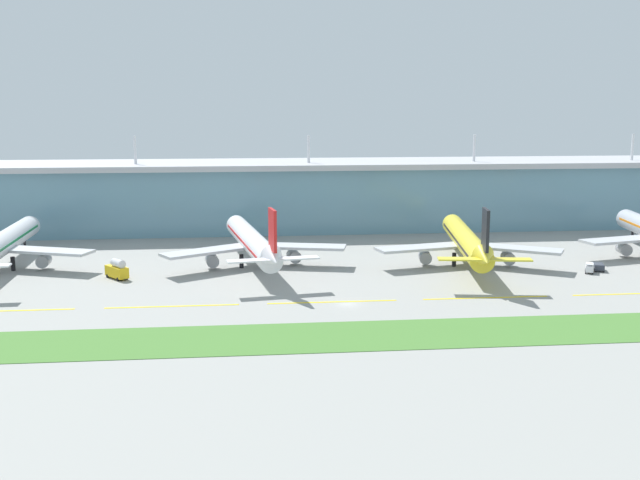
{
  "coord_description": "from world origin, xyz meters",
  "views": [
    {
      "loc": [
        -21.65,
        -151.81,
        41.97
      ],
      "look_at": [
        -1.93,
        38.09,
        7.0
      ],
      "focal_mm": 41.75,
      "sensor_mm": 36.0,
      "label": 1
    }
  ],
  "objects_px": {
    "baggage_cart": "(589,268)",
    "fuel_truck": "(117,270)",
    "airliner_nearest": "(0,245)",
    "airliner_near_middle": "(252,242)",
    "airliner_far_middle": "(466,241)",
    "pushback_tug": "(598,266)"
  },
  "relations": [
    {
      "from": "pushback_tug",
      "to": "airliner_nearest",
      "type": "bearing_deg",
      "value": 173.68
    },
    {
      "from": "airliner_nearest",
      "to": "fuel_truck",
      "type": "xyz_separation_m",
      "value": [
        31.22,
        -13.23,
        -4.19
      ]
    },
    {
      "from": "airliner_nearest",
      "to": "airliner_near_middle",
      "type": "height_order",
      "value": "same"
    },
    {
      "from": "baggage_cart",
      "to": "fuel_truck",
      "type": "xyz_separation_m",
      "value": [
        -117.46,
        5.95,
        1.0
      ]
    },
    {
      "from": "airliner_nearest",
      "to": "airliner_far_middle",
      "type": "height_order",
      "value": "same"
    },
    {
      "from": "airliner_near_middle",
      "to": "pushback_tug",
      "type": "bearing_deg",
      "value": -9.45
    },
    {
      "from": "airliner_far_middle",
      "to": "airliner_nearest",
      "type": "bearing_deg",
      "value": 176.66
    },
    {
      "from": "airliner_nearest",
      "to": "baggage_cart",
      "type": "bearing_deg",
      "value": -7.35
    },
    {
      "from": "airliner_far_middle",
      "to": "baggage_cart",
      "type": "distance_m",
      "value": 31.33
    },
    {
      "from": "pushback_tug",
      "to": "airliner_near_middle",
      "type": "bearing_deg",
      "value": 170.55
    },
    {
      "from": "airliner_near_middle",
      "to": "airliner_far_middle",
      "type": "xyz_separation_m",
      "value": [
        55.97,
        -4.79,
        -0.0
      ]
    },
    {
      "from": "pushback_tug",
      "to": "fuel_truck",
      "type": "height_order",
      "value": "fuel_truck"
    },
    {
      "from": "fuel_truck",
      "to": "airliner_far_middle",
      "type": "bearing_deg",
      "value": 3.99
    },
    {
      "from": "baggage_cart",
      "to": "fuel_truck",
      "type": "bearing_deg",
      "value": 177.1
    },
    {
      "from": "airliner_nearest",
      "to": "fuel_truck",
      "type": "distance_m",
      "value": 34.17
    },
    {
      "from": "airliner_nearest",
      "to": "fuel_truck",
      "type": "relative_size",
      "value": 9.61
    },
    {
      "from": "airliner_nearest",
      "to": "baggage_cart",
      "type": "distance_m",
      "value": 150.0
    },
    {
      "from": "airliner_far_middle",
      "to": "pushback_tug",
      "type": "bearing_deg",
      "value": -17.16
    },
    {
      "from": "pushback_tug",
      "to": "airliner_far_middle",
      "type": "bearing_deg",
      "value": 162.84
    },
    {
      "from": "airliner_nearest",
      "to": "airliner_far_middle",
      "type": "bearing_deg",
      "value": -3.34
    },
    {
      "from": "airliner_near_middle",
      "to": "airliner_far_middle",
      "type": "bearing_deg",
      "value": -4.89
    },
    {
      "from": "baggage_cart",
      "to": "airliner_near_middle",
      "type": "bearing_deg",
      "value": 168.64
    }
  ]
}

